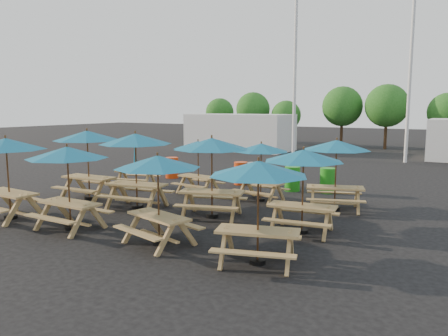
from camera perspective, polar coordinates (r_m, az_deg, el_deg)
The scene contains 27 objects.
ground at distance 15.25m, azimuth -2.81°, elevation -4.78°, with size 120.00×120.00×0.00m, color black.
picnic_unit_0 at distance 14.52m, azimuth -26.58°, elevation 2.33°, with size 2.45×2.45×2.47m.
picnic_unit_1 at distance 16.51m, azimuth -17.44°, elevation 3.60°, with size 2.47×2.47×2.54m.
picnic_unit_2 at distance 18.76m, azimuth -11.48°, elevation 0.17°, with size 1.94×1.79×2.11m.
picnic_unit_3 at distance 12.56m, azimuth -19.79°, elevation 1.36°, with size 2.24×2.24×2.32m.
picnic_unit_4 at distance 14.63m, azimuth -11.49°, elevation 3.24°, with size 2.69×2.69×2.53m.
picnic_unit_5 at distance 16.94m, azimuth -3.41°, elevation 2.68°, with size 2.20×2.20×2.08m.
picnic_unit_6 at distance 10.62m, azimuth -8.65°, elevation 0.17°, with size 2.58×2.58×2.23m.
picnic_unit_7 at distance 13.15m, azimuth -1.61°, elevation 2.64°, with size 2.88×2.88×2.47m.
picnic_unit_8 at distance 15.59m, azimuth 4.88°, elevation 2.28°, with size 2.21×2.21×2.10m.
picnic_unit_9 at distance 9.21m, azimuth 4.52°, elevation -0.76°, with size 2.63×2.63×2.27m.
picnic_unit_10 at distance 11.69m, azimuth 10.34°, elevation 1.04°, with size 2.37×2.37×2.28m.
picnic_unit_11 at distance 14.57m, azimuth 14.48°, elevation 2.45°, with size 2.75×2.75×2.33m.
waste_bin_0 at distance 20.96m, azimuth -6.83°, elevation 0.05°, with size 0.61×0.61×0.99m, color red.
waste_bin_1 at distance 19.08m, azimuth 2.24°, elevation -0.69°, with size 0.61×0.61×0.99m, color red.
waste_bin_2 at distance 18.91m, azimuth 3.85°, elevation -0.78°, with size 0.61×0.61×0.99m, color gray.
waste_bin_3 at distance 17.82m, azimuth 8.91°, elevation -1.39°, with size 0.61×0.61×0.99m, color #22931A.
waste_bin_4 at distance 17.68m, azimuth 13.39°, elevation -1.59°, with size 0.61×0.61×0.99m, color #22931A.
mast_0 at distance 28.48m, azimuth 9.28°, elevation 13.19°, with size 0.20×0.20×12.00m, color silver.
mast_1 at distance 28.87m, azimuth 23.22°, elevation 12.59°, with size 0.20×0.20×12.00m, color silver.
event_tent_0 at distance 34.53m, azimuth 2.08°, elevation 4.71°, with size 8.00×4.00×2.80m, color silver.
tree_0 at distance 43.77m, azimuth -0.56°, elevation 7.28°, with size 2.80×2.80×4.24m.
tree_1 at distance 40.53m, azimuth 3.80°, elevation 7.66°, with size 3.11×3.11×4.72m.
tree_2 at distance 38.95m, azimuth 8.11°, elevation 6.81°, with size 2.59×2.59×3.93m.
tree_3 at distance 38.51m, azimuth 15.20°, elevation 7.77°, with size 3.36×3.36×5.09m.
tree_4 at distance 37.29m, azimuth 20.51°, elevation 7.62°, with size 3.41×3.41×5.17m.
tree_5 at distance 37.25m, azimuth 27.19°, elevation 6.50°, with size 2.94×2.94×4.45m.
Camera 1 is at (8.02, -12.53, 3.37)m, focal length 35.00 mm.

